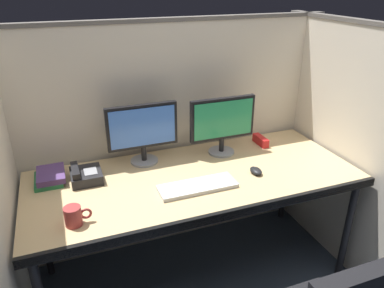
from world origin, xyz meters
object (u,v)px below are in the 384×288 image
object	(u,v)px
keyboard_main	(198,186)
red_stapler	(261,140)
monitor_right	(222,122)
desk_phone	(85,175)
monitor_left	(143,130)
coffee_mug	(74,216)
book_stack	(50,177)
desk	(196,184)
computer_mouse	(256,171)

from	to	relation	value
keyboard_main	red_stapler	bearing A→B (deg)	31.87
monitor_right	desk_phone	distance (m)	0.89
monitor_left	coffee_mug	distance (m)	0.70
keyboard_main	book_stack	size ratio (longest dim) A/B	2.03
keyboard_main	monitor_right	bearing A→B (deg)	49.08
desk	coffee_mug	bearing A→B (deg)	-162.26
desk	coffee_mug	world-z (taller)	coffee_mug
monitor_left	keyboard_main	xyz separation A→B (m)	(0.20, -0.41, -0.20)
desk	desk_phone	xyz separation A→B (m)	(-0.60, 0.18, 0.08)
monitor_right	red_stapler	distance (m)	0.36
computer_mouse	coffee_mug	xyz separation A→B (m)	(-1.03, -0.13, 0.03)
coffee_mug	desk	bearing A→B (deg)	17.74
desk	monitor_left	bearing A→B (deg)	129.42
monitor_right	computer_mouse	xyz separation A→B (m)	(0.07, -0.32, -0.20)
monitor_right	keyboard_main	xyz separation A→B (m)	(-0.31, -0.36, -0.20)
monitor_left	monitor_right	size ratio (longest dim) A/B	1.00
desk	keyboard_main	size ratio (longest dim) A/B	4.42
book_stack	coffee_mug	bearing A→B (deg)	-78.22
keyboard_main	desk	bearing A→B (deg)	72.85
desk	red_stapler	distance (m)	0.64
keyboard_main	red_stapler	world-z (taller)	red_stapler
monitor_left	computer_mouse	xyz separation A→B (m)	(0.58, -0.37, -0.20)
monitor_left	monitor_right	distance (m)	0.51
computer_mouse	desk_phone	bearing A→B (deg)	163.98
desk_phone	monitor_left	bearing A→B (deg)	15.81
coffee_mug	book_stack	size ratio (longest dim) A/B	0.60
desk	coffee_mug	size ratio (longest dim) A/B	15.08
coffee_mug	red_stapler	world-z (taller)	coffee_mug
desk	desk_phone	world-z (taller)	desk_phone
desk	book_stack	bearing A→B (deg)	162.88
keyboard_main	coffee_mug	world-z (taller)	coffee_mug
keyboard_main	desk_phone	world-z (taller)	desk_phone
book_stack	red_stapler	world-z (taller)	same
red_stapler	coffee_mug	bearing A→B (deg)	-159.23
red_stapler	desk_phone	bearing A→B (deg)	-176.10
monitor_left	coffee_mug	world-z (taller)	monitor_left
monitor_right	coffee_mug	bearing A→B (deg)	-154.73
monitor_left	red_stapler	size ratio (longest dim) A/B	2.87
keyboard_main	coffee_mug	xyz separation A→B (m)	(-0.65, -0.10, 0.04)
coffee_mug	monitor_left	bearing A→B (deg)	47.85
monitor_right	desk_phone	bearing A→B (deg)	-176.54
desk	monitor_left	size ratio (longest dim) A/B	4.42
computer_mouse	coffee_mug	bearing A→B (deg)	-172.82
monitor_right	desk_phone	size ratio (longest dim) A/B	2.26
monitor_left	computer_mouse	distance (m)	0.72
monitor_left	book_stack	world-z (taller)	monitor_left
coffee_mug	red_stapler	distance (m)	1.36
coffee_mug	book_stack	xyz separation A→B (m)	(-0.10, 0.46, -0.02)
keyboard_main	computer_mouse	world-z (taller)	computer_mouse
coffee_mug	desk_phone	xyz separation A→B (m)	(0.09, 0.40, -0.01)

